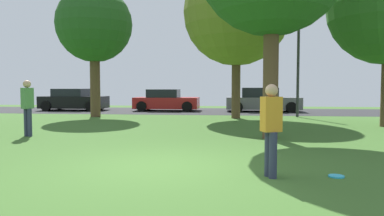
{
  "coord_description": "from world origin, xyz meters",
  "views": [
    {
      "loc": [
        1.43,
        -7.05,
        1.58
      ],
      "look_at": [
        0.0,
        5.58,
        0.82
      ],
      "focal_mm": 34.34,
      "sensor_mm": 36.0,
      "label": 1
    }
  ],
  "objects": [
    {
      "name": "ground_plane",
      "position": [
        0.0,
        0.0,
        0.0
      ],
      "size": [
        44.0,
        44.0,
        0.0
      ],
      "primitive_type": "plane",
      "color": "#3D6628"
    },
    {
      "name": "road_strip",
      "position": [
        0.0,
        16.0,
        0.0
      ],
      "size": [
        44.0,
        6.4,
        0.01
      ],
      "primitive_type": "cube",
      "color": "#28282B",
      "rests_on": "ground_plane"
    },
    {
      "name": "frisbee_disc",
      "position": [
        3.22,
        -0.49,
        0.01
      ],
      "size": [
        0.27,
        0.27,
        0.03
      ],
      "primitive_type": "cylinder",
      "color": "#2DB2E0",
      "rests_on": "ground_plane"
    },
    {
      "name": "street_lamp_post",
      "position": [
        4.69,
        12.2,
        2.25
      ],
      "size": [
        0.14,
        0.14,
        4.5
      ],
      "primitive_type": "cylinder",
      "color": "#2D2D33",
      "rests_on": "ground_plane"
    },
    {
      "name": "oak_tree_right",
      "position": [
        -5.68,
        11.26,
        4.7
      ],
      "size": [
        3.87,
        3.87,
        6.69
      ],
      "color": "brown",
      "rests_on": "ground_plane"
    },
    {
      "name": "parked_car_red",
      "position": [
        -2.88,
        16.17,
        0.63
      ],
      "size": [
        4.08,
        2.04,
        1.38
      ],
      "color": "#B21E1E",
      "rests_on": "ground_plane"
    },
    {
      "name": "oak_tree_center",
      "position": [
        1.55,
        11.1,
        5.15
      ],
      "size": [
        5.17,
        5.17,
        7.75
      ],
      "color": "brown",
      "rests_on": "ground_plane"
    },
    {
      "name": "person_bystander",
      "position": [
        -5.01,
        3.81,
        0.99
      ],
      "size": [
        0.33,
        0.38,
        1.77
      ],
      "rotation": [
        0.0,
        0.0,
        1.18
      ],
      "color": "#2D334C",
      "rests_on": "ground_plane"
    },
    {
      "name": "parked_car_grey",
      "position": [
        3.22,
        16.17,
        0.67
      ],
      "size": [
        4.54,
        2.04,
        1.48
      ],
      "color": "slate",
      "rests_on": "ground_plane"
    },
    {
      "name": "parked_car_black",
      "position": [
        -8.98,
        15.91,
        0.65
      ],
      "size": [
        4.17,
        2.05,
        1.41
      ],
      "color": "black",
      "rests_on": "ground_plane"
    },
    {
      "name": "person_thrower",
      "position": [
        2.08,
        -0.64,
        0.89
      ],
      "size": [
        0.38,
        0.32,
        1.62
      ],
      "rotation": [
        0.0,
        0.0,
        -2.76
      ],
      "color": "#2D334C",
      "rests_on": "ground_plane"
    }
  ]
}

